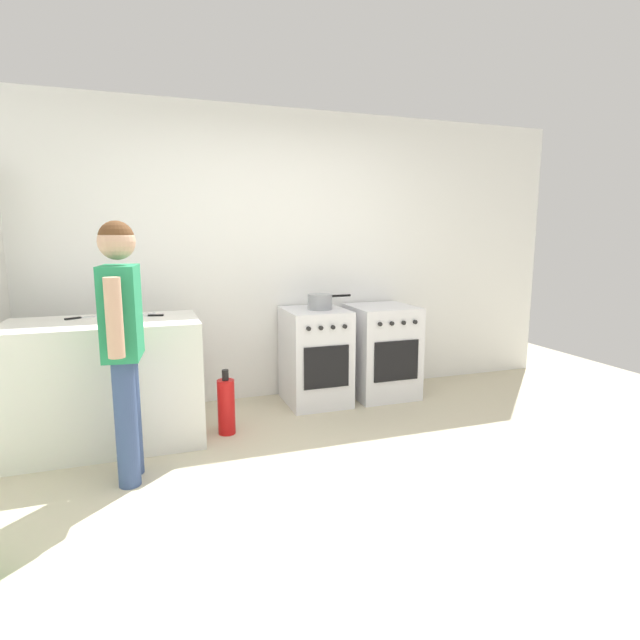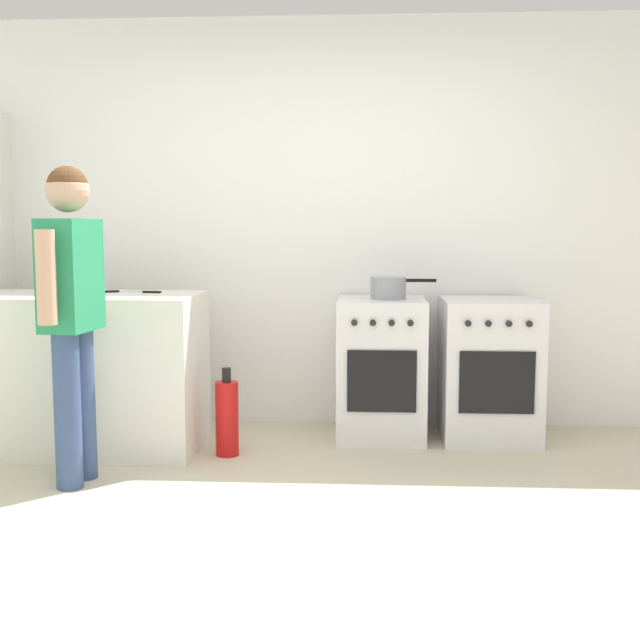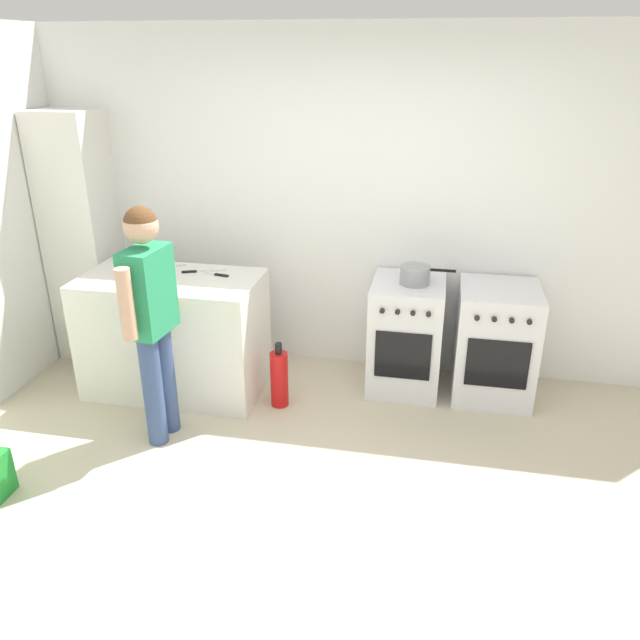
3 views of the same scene
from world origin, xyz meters
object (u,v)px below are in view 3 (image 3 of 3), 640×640
knife_chef (164,267)px  pot (415,275)px  oven_left (406,335)px  knife_paring (218,275)px  knife_carving (202,271)px  person (151,308)px  oven_right (495,342)px  fire_extinguisher (279,378)px  larder_cabinet (82,239)px

knife_chef → pot: bearing=4.9°
oven_left → knife_paring: knife_paring is taller
knife_carving → person: (-0.03, -0.81, 0.03)m
knife_paring → oven_right: bearing=7.4°
oven_left → fire_extinguisher: (-0.87, -0.48, -0.21)m
pot → knife_paring: bearing=-170.3°
knife_chef → person: (0.29, -0.83, 0.03)m
oven_left → person: person is taller
knife_carving → pot: bearing=6.9°
knife_chef → oven_left: bearing=5.6°
person → larder_cabinet: (-1.11, 1.11, 0.07)m
knife_paring → larder_cabinet: 1.34m
person → pot: bearing=32.1°
oven_left → oven_right: 0.66m
oven_right → pot: bearing=-178.0°
oven_left → larder_cabinet: size_ratio=0.42×
knife_carving → knife_chef: (-0.32, 0.03, 0.00)m
pot → person: 1.86m
knife_paring → fire_extinguisher: knife_paring is taller
oven_right → knife_paring: 2.10m
knife_carving → knife_paring: (0.14, -0.06, 0.00)m
pot → knife_paring: size_ratio=1.88×
knife_carving → person: person is taller
pot → fire_extinguisher: size_ratio=0.79×
person → larder_cabinet: larder_cabinet is taller
pot → knife_carving: 1.56m
knife_paring → pot: bearing=9.7°
pot → knife_paring: (-1.41, -0.24, -0.01)m
oven_left → fire_extinguisher: 1.01m
person → knife_chef: bearing=109.2°
knife_chef → knife_carving: bearing=-5.0°
oven_left → knife_carving: knife_carving is taller
fire_extinguisher → knife_paring: bearing=156.7°
knife_chef → larder_cabinet: bearing=161.1°
pot → knife_chef: pot is taller
fire_extinguisher → larder_cabinet: size_ratio=0.25×
oven_right → fire_extinguisher: (-1.53, -0.48, -0.21)m
oven_left → larder_cabinet: (-2.65, 0.10, 0.57)m
oven_right → person: person is taller
oven_left → pot: size_ratio=2.15×
oven_right → larder_cabinet: 3.36m
pot → oven_left: bearing=152.8°
knife_chef → knife_paring: same height
larder_cabinet → knife_chef: bearing=-18.9°
knife_carving → larder_cabinet: larder_cabinet is taller
person → knife_carving: bearing=88.0°
knife_chef → person: person is taller
pot → knife_carving: (-1.55, -0.19, -0.01)m
person → larder_cabinet: 1.58m
person → larder_cabinet: size_ratio=0.79×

